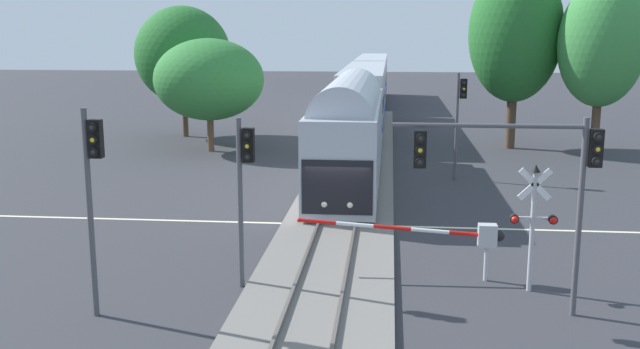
{
  "coord_description": "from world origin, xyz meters",
  "views": [
    {
      "loc": [
        1.98,
        -27.59,
        7.6
      ],
      "look_at": [
        -0.75,
        0.19,
        2.0
      ],
      "focal_mm": 40.2,
      "sensor_mm": 36.0,
      "label": 1
    }
  ],
  "objects_px": {
    "crossing_signal_mast": "(533,215)",
    "oak_far_right": "(516,33)",
    "traffic_signal_near_left": "(92,179)",
    "pine_left_background": "(183,55)",
    "commuter_train": "(365,95)",
    "oak_behind_train": "(209,80)",
    "traffic_signal_near_right": "(526,166)",
    "maple_right_background": "(602,44)",
    "crossing_gate_near": "(461,235)",
    "traffic_signal_far_side": "(460,109)",
    "traffic_signal_median": "(244,175)"
  },
  "relations": [
    {
      "from": "oak_behind_train",
      "to": "commuter_train",
      "type": "bearing_deg",
      "value": 49.83
    },
    {
      "from": "traffic_signal_near_right",
      "to": "maple_right_background",
      "type": "height_order",
      "value": "maple_right_background"
    },
    {
      "from": "crossing_gate_near",
      "to": "traffic_signal_near_right",
      "type": "xyz_separation_m",
      "value": [
        1.32,
        -2.6,
        2.67
      ]
    },
    {
      "from": "traffic_signal_far_side",
      "to": "oak_far_right",
      "type": "distance_m",
      "value": 12.12
    },
    {
      "from": "commuter_train",
      "to": "traffic_signal_far_side",
      "type": "relative_size",
      "value": 11.18
    },
    {
      "from": "traffic_signal_far_side",
      "to": "traffic_signal_near_left",
      "type": "height_order",
      "value": "traffic_signal_near_left"
    },
    {
      "from": "traffic_signal_near_left",
      "to": "traffic_signal_median",
      "type": "bearing_deg",
      "value": 36.38
    },
    {
      "from": "traffic_signal_near_left",
      "to": "oak_far_right",
      "type": "bearing_deg",
      "value": 62.53
    },
    {
      "from": "crossing_signal_mast",
      "to": "traffic_signal_near_right",
      "type": "xyz_separation_m",
      "value": [
        -0.64,
        -1.79,
        1.77
      ]
    },
    {
      "from": "traffic_signal_near_left",
      "to": "pine_left_background",
      "type": "bearing_deg",
      "value": 102.19
    },
    {
      "from": "traffic_signal_near_left",
      "to": "crossing_gate_near",
      "type": "bearing_deg",
      "value": 21.2
    },
    {
      "from": "maple_right_background",
      "to": "oak_behind_train",
      "type": "bearing_deg",
      "value": -178.72
    },
    {
      "from": "crossing_gate_near",
      "to": "traffic_signal_near_right",
      "type": "bearing_deg",
      "value": -63.14
    },
    {
      "from": "commuter_train",
      "to": "traffic_signal_near_right",
      "type": "xyz_separation_m",
      "value": [
        5.55,
        -36.89,
        1.38
      ]
    },
    {
      "from": "crossing_signal_mast",
      "to": "traffic_signal_far_side",
      "type": "relative_size",
      "value": 0.69
    },
    {
      "from": "pine_left_background",
      "to": "maple_right_background",
      "type": "height_order",
      "value": "maple_right_background"
    },
    {
      "from": "traffic_signal_far_side",
      "to": "oak_far_right",
      "type": "relative_size",
      "value": 0.46
    },
    {
      "from": "traffic_signal_near_left",
      "to": "oak_far_right",
      "type": "distance_m",
      "value": 34.12
    },
    {
      "from": "commuter_train",
      "to": "traffic_signal_near_right",
      "type": "relative_size",
      "value": 11.34
    },
    {
      "from": "traffic_signal_median",
      "to": "maple_right_background",
      "type": "relative_size",
      "value": 0.48
    },
    {
      "from": "oak_behind_train",
      "to": "pine_left_background",
      "type": "bearing_deg",
      "value": 118.92
    },
    {
      "from": "commuter_train",
      "to": "crossing_signal_mast",
      "type": "distance_m",
      "value": 35.64
    },
    {
      "from": "maple_right_background",
      "to": "oak_far_right",
      "type": "bearing_deg",
      "value": 150.86
    },
    {
      "from": "oak_behind_train",
      "to": "crossing_signal_mast",
      "type": "bearing_deg",
      "value": -56.75
    },
    {
      "from": "traffic_signal_near_right",
      "to": "maple_right_background",
      "type": "distance_m",
      "value": 27.86
    },
    {
      "from": "oak_behind_train",
      "to": "traffic_signal_far_side",
      "type": "bearing_deg",
      "value": -26.62
    },
    {
      "from": "traffic_signal_near_right",
      "to": "pine_left_background",
      "type": "height_order",
      "value": "pine_left_background"
    },
    {
      "from": "traffic_signal_median",
      "to": "maple_right_background",
      "type": "height_order",
      "value": "maple_right_background"
    },
    {
      "from": "commuter_train",
      "to": "traffic_signal_median",
      "type": "relative_size",
      "value": 12.0
    },
    {
      "from": "crossing_gate_near",
      "to": "maple_right_background",
      "type": "relative_size",
      "value": 0.6
    },
    {
      "from": "oak_behind_train",
      "to": "maple_right_background",
      "type": "bearing_deg",
      "value": 1.28
    },
    {
      "from": "crossing_signal_mast",
      "to": "traffic_signal_median",
      "type": "height_order",
      "value": "traffic_signal_median"
    },
    {
      "from": "commuter_train",
      "to": "traffic_signal_median",
      "type": "height_order",
      "value": "commuter_train"
    },
    {
      "from": "commuter_train",
      "to": "maple_right_background",
      "type": "distance_m",
      "value": 18.53
    },
    {
      "from": "crossing_signal_mast",
      "to": "pine_left_background",
      "type": "xyz_separation_m",
      "value": [
        -19.13,
        30.17,
        3.58
      ]
    },
    {
      "from": "oak_far_right",
      "to": "oak_behind_train",
      "type": "relative_size",
      "value": 1.67
    },
    {
      "from": "commuter_train",
      "to": "oak_far_right",
      "type": "distance_m",
      "value": 13.62
    },
    {
      "from": "commuter_train",
      "to": "crossing_gate_near",
      "type": "height_order",
      "value": "commuter_train"
    },
    {
      "from": "commuter_train",
      "to": "traffic_signal_far_side",
      "type": "xyz_separation_m",
      "value": [
        5.53,
        -18.73,
        0.97
      ]
    },
    {
      "from": "commuter_train",
      "to": "traffic_signal_median",
      "type": "xyz_separation_m",
      "value": [
        -2.26,
        -35.59,
        0.72
      ]
    },
    {
      "from": "pine_left_background",
      "to": "commuter_train",
      "type": "bearing_deg",
      "value": 20.88
    },
    {
      "from": "traffic_signal_far_side",
      "to": "traffic_signal_near_left",
      "type": "bearing_deg",
      "value": -120.15
    },
    {
      "from": "traffic_signal_near_left",
      "to": "oak_behind_train",
      "type": "relative_size",
      "value": 0.79
    },
    {
      "from": "traffic_signal_near_left",
      "to": "oak_far_right",
      "type": "relative_size",
      "value": 0.47
    },
    {
      "from": "crossing_gate_near",
      "to": "traffic_signal_near_right",
      "type": "distance_m",
      "value": 3.96
    },
    {
      "from": "crossing_gate_near",
      "to": "oak_behind_train",
      "type": "xyz_separation_m",
      "value": [
        -13.7,
        23.08,
        3.16
      ]
    },
    {
      "from": "crossing_signal_mast",
      "to": "oak_far_right",
      "type": "relative_size",
      "value": 0.32
    },
    {
      "from": "crossing_signal_mast",
      "to": "commuter_train",
      "type": "bearing_deg",
      "value": 100.0
    },
    {
      "from": "traffic_signal_near_right",
      "to": "oak_behind_train",
      "type": "xyz_separation_m",
      "value": [
        -15.02,
        25.68,
        0.48
      ]
    },
    {
      "from": "commuter_train",
      "to": "crossing_signal_mast",
      "type": "relative_size",
      "value": 16.13
    }
  ]
}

